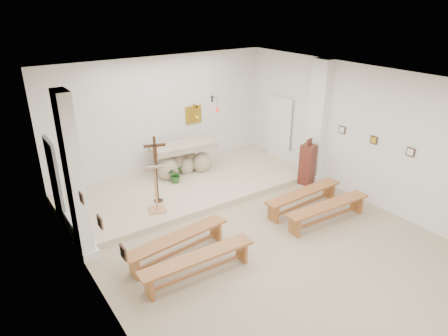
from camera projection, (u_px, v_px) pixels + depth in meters
ground at (270, 247)px, 8.69m from camera, size 7.00×10.00×0.00m
wall_left at (103, 226)px, 6.18m from camera, size 0.02×10.00×3.50m
wall_right at (381, 141)px, 9.80m from camera, size 0.02×10.00×3.50m
wall_back at (162, 117)px, 11.77m from camera, size 7.00×0.02×3.50m
ceiling at (278, 87)px, 7.30m from camera, size 7.00×10.00×0.02m
sanctuary_platform at (189, 186)px, 11.31m from camera, size 6.98×3.00×0.15m
pilaster_left at (74, 179)px, 7.76m from camera, size 0.26×0.55×3.50m
pilaster_right at (318, 122)px, 11.25m from camera, size 0.26×0.55×3.50m
gold_wall_relief at (193, 115)px, 12.33m from camera, size 0.55×0.04×0.55m
sanctuary_lamp at (217, 108)px, 12.44m from camera, size 0.11×0.36×0.44m
station_frame_left_front at (123, 253)px, 5.60m from camera, size 0.03×0.20×0.20m
station_frame_left_mid at (100, 222)px, 6.35m from camera, size 0.03×0.20×0.20m
station_frame_left_rear at (81, 198)px, 7.11m from camera, size 0.03×0.20×0.20m
station_frame_right_front at (411, 152)px, 9.20m from camera, size 0.03×0.20×0.20m
station_frame_right_mid at (374, 140)px, 9.95m from camera, size 0.03×0.20×0.20m
station_frame_right_rear at (342, 130)px, 10.71m from camera, size 0.03×0.20×0.20m
radiator_left at (73, 229)px, 8.84m from camera, size 0.10×0.85×0.52m
radiator_right at (298, 162)px, 12.40m from camera, size 0.10×0.85×0.52m
altar at (183, 161)px, 11.84m from camera, size 1.99×0.96×1.00m
lectern at (156, 188)px, 9.60m from camera, size 0.53×0.48×1.28m
crucifix_stand at (156, 165)px, 9.91m from camera, size 0.52×0.23×1.76m
potted_plant at (175, 174)px, 11.27m from camera, size 0.57×0.57×0.48m
donation_pedestal at (307, 164)px, 11.41m from camera, size 0.45×0.45×1.37m
bench_left_front at (178, 241)px, 8.23m from camera, size 2.39×0.63×0.50m
bench_right_front at (303, 196)px, 10.10m from camera, size 2.37×0.46×0.50m
bench_left_second at (198, 261)px, 7.61m from camera, size 2.37×0.45×0.50m
bench_right_second at (328, 209)px, 9.48m from camera, size 2.37×0.49×0.50m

